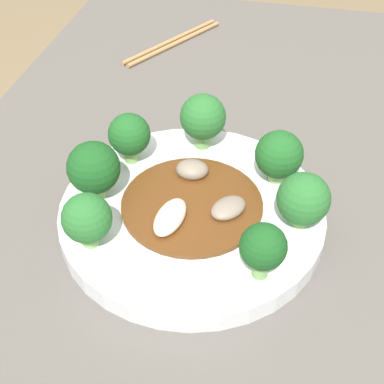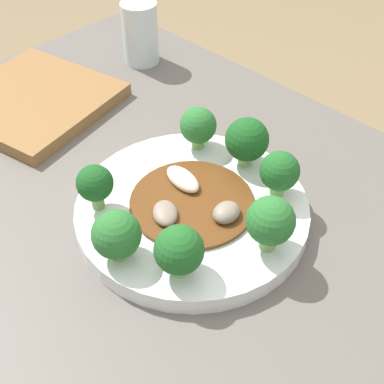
# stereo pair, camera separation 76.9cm
# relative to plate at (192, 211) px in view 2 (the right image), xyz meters

# --- Properties ---
(table) EXTENTS (1.12, 0.66, 0.71)m
(table) POSITION_rel_plate_xyz_m (0.05, -0.01, -0.37)
(table) COLOR #5B5651
(table) RESTS_ON ground_plane
(plate) EXTENTS (0.29, 0.29, 0.02)m
(plate) POSITION_rel_plate_xyz_m (0.00, 0.00, 0.00)
(plate) COLOR silver
(plate) RESTS_ON table
(broccoli_south) EXTENTS (0.05, 0.05, 0.06)m
(broccoli_south) POSITION_rel_plate_xyz_m (-0.00, -0.11, 0.04)
(broccoli_south) COLOR #7AAD5B
(broccoli_south) RESTS_ON plate
(broccoli_northeast) EXTENTS (0.05, 0.05, 0.06)m
(broccoli_northeast) POSITION_rel_plate_xyz_m (0.06, 0.09, 0.05)
(broccoli_northeast) COLOR #7AAD5B
(broccoli_northeast) RESTS_ON plate
(broccoli_southwest) EXTENTS (0.04, 0.04, 0.06)m
(broccoli_southwest) POSITION_rel_plate_xyz_m (-0.08, -0.08, 0.05)
(broccoli_southwest) COLOR #70A356
(broccoli_southwest) RESTS_ON plate
(broccoli_northwest) EXTENTS (0.05, 0.05, 0.06)m
(broccoli_northwest) POSITION_rel_plate_xyz_m (-0.07, 0.09, 0.05)
(broccoli_northwest) COLOR #7AAD5B
(broccoli_northwest) RESTS_ON plate
(broccoli_southeast) EXTENTS (0.05, 0.05, 0.06)m
(broccoli_southeast) POSITION_rel_plate_xyz_m (0.06, -0.08, 0.05)
(broccoli_southeast) COLOR #89B76B
(broccoli_southeast) RESTS_ON plate
(broccoli_north) EXTENTS (0.06, 0.06, 0.07)m
(broccoli_north) POSITION_rel_plate_xyz_m (-0.00, 0.10, 0.05)
(broccoli_north) COLOR #89B76B
(broccoli_north) RESTS_ON plate
(broccoli_east) EXTENTS (0.05, 0.05, 0.07)m
(broccoli_east) POSITION_rel_plate_xyz_m (0.11, 0.01, 0.05)
(broccoli_east) COLOR #70A356
(broccoli_east) RESTS_ON plate
(stirfry_center) EXTENTS (0.15, 0.15, 0.02)m
(stirfry_center) POSITION_rel_plate_xyz_m (-0.00, -0.00, 0.02)
(stirfry_center) COLOR #5B3314
(stirfry_center) RESTS_ON plate
(drinking_glass) EXTENTS (0.06, 0.06, 0.11)m
(drinking_glass) POSITION_rel_plate_xyz_m (-0.33, 0.21, 0.04)
(drinking_glass) COLOR silver
(drinking_glass) RESTS_ON table
(cutting_board) EXTENTS (0.26, 0.26, 0.02)m
(cutting_board) POSITION_rel_plate_xyz_m (-0.35, 0.00, -0.00)
(cutting_board) COLOR brown
(cutting_board) RESTS_ON table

